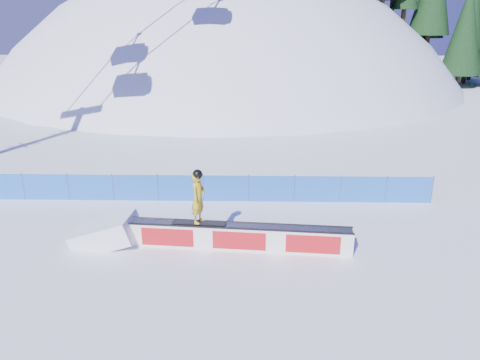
{
  "coord_description": "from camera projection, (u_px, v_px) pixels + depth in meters",
  "views": [
    {
      "loc": [
        3.04,
        -14.7,
        7.89
      ],
      "look_at": [
        2.66,
        2.4,
        1.76
      ],
      "focal_mm": 35.0,
      "sensor_mm": 36.0,
      "label": 1
    }
  ],
  "objects": [
    {
      "name": "safety_fence",
      "position": [
        181.0,
        188.0,
        20.59
      ],
      "size": [
        22.05,
        0.05,
        1.3
      ],
      "color": "blue",
      "rests_on": "ground"
    },
    {
      "name": "treeline",
      "position": [
        447.0,
        1.0,
        51.45
      ],
      "size": [
        24.02,
        13.66,
        19.34
      ],
      "color": "#372516",
      "rests_on": "ground"
    },
    {
      "name": "ground",
      "position": [
        163.0,
        249.0,
        16.56
      ],
      "size": [
        160.0,
        160.0,
        0.0
      ],
      "primitive_type": "plane",
      "color": "white",
      "rests_on": "ground"
    },
    {
      "name": "snow_hill",
      "position": [
        226.0,
        219.0,
        62.16
      ],
      "size": [
        64.0,
        64.0,
        64.0
      ],
      "color": "white",
      "rests_on": "ground"
    },
    {
      "name": "snow_ramp",
      "position": [
        107.0,
        242.0,
        17.06
      ],
      "size": [
        2.49,
        1.68,
        1.48
      ],
      "primitive_type": null,
      "rotation": [
        0.0,
        -0.31,
        -0.09
      ],
      "color": "white",
      "rests_on": "ground"
    },
    {
      "name": "rail_box",
      "position": [
        240.0,
        237.0,
        16.42
      ],
      "size": [
        7.83,
        1.21,
        0.94
      ],
      "rotation": [
        0.0,
        0.0,
        -0.09
      ],
      "color": "white",
      "rests_on": "ground"
    },
    {
      "name": "snowboarder",
      "position": [
        198.0,
        197.0,
        16.07
      ],
      "size": [
        1.91,
        0.78,
        1.98
      ],
      "rotation": [
        0.0,
        0.0,
        1.22
      ],
      "color": "black",
      "rests_on": "rail_box"
    }
  ]
}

